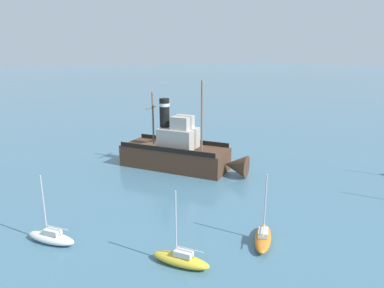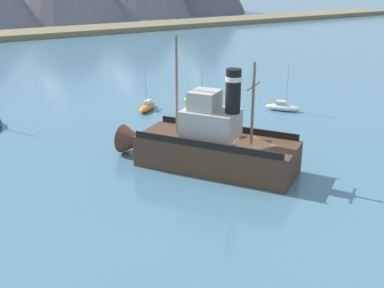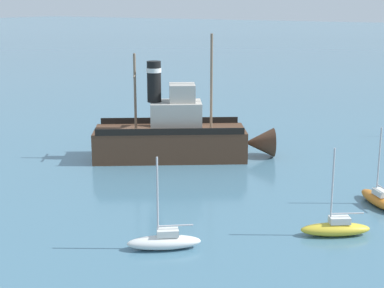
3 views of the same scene
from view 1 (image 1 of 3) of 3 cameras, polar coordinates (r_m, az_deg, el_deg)
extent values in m
plane|color=#477289|center=(40.37, -6.40, -3.39)|extent=(600.00, 600.00, 0.00)
cube|color=#4C3323|center=(38.87, -2.90, -2.19)|extent=(10.31, 12.43, 2.40)
cone|color=#4C3323|center=(36.30, 7.29, -3.56)|extent=(3.29, 3.30, 2.35)
cube|color=#B2ADA3|center=(38.03, -2.28, 1.03)|extent=(4.71, 4.99, 2.20)
cube|color=#B2ADA3|center=(37.42, -1.62, 3.62)|extent=(2.94, 2.88, 1.40)
cylinder|color=black|center=(38.25, -4.61, 5.20)|extent=(1.10, 1.10, 3.20)
cylinder|color=silver|center=(38.11, -4.64, 6.53)|extent=(1.16, 1.16, 0.35)
cylinder|color=#75604C|center=(36.33, 1.65, 4.64)|extent=(0.20, 0.20, 7.50)
cylinder|color=#75604C|center=(39.13, -6.52, 4.19)|extent=(0.20, 0.20, 6.00)
cylinder|color=#75604C|center=(38.90, -6.58, 6.10)|extent=(2.23, 1.54, 0.12)
cube|color=black|center=(40.33, -1.54, 0.61)|extent=(6.42, 9.56, 0.50)
cube|color=black|center=(36.63, -4.47, -0.94)|extent=(6.42, 9.56, 0.50)
ellipsoid|color=gold|center=(22.24, -1.90, -18.77)|extent=(3.05, 3.76, 0.70)
cube|color=silver|center=(21.87, -1.42, -17.73)|extent=(1.15, 1.27, 0.36)
cylinder|color=#B7B7BC|center=(21.09, -2.72, -13.04)|extent=(0.10, 0.10, 4.20)
cylinder|color=#B7B7BC|center=(21.53, -0.41, -17.14)|extent=(1.08, 1.53, 0.08)
ellipsoid|color=orange|center=(24.89, 11.75, -15.11)|extent=(3.51, 3.41, 0.70)
cube|color=silver|center=(24.45, 11.79, -14.26)|extent=(1.24, 1.22, 0.36)
cylinder|color=#B7B7BC|center=(24.03, 12.10, -9.69)|extent=(0.10, 0.10, 4.20)
cylinder|color=#B7B7BC|center=(23.92, 11.79, -13.95)|extent=(1.36, 1.30, 0.08)
ellipsoid|color=white|center=(26.27, -22.42, -14.28)|extent=(3.17, 3.69, 0.70)
cube|color=silver|center=(25.90, -22.21, -13.36)|extent=(1.17, 1.26, 0.36)
cylinder|color=#B7B7BC|center=(25.41, -23.48, -9.26)|extent=(0.10, 0.10, 4.20)
cylinder|color=#B7B7BC|center=(25.48, -21.61, -12.85)|extent=(1.15, 1.48, 0.08)
camera|label=2|loc=(71.01, -0.43, 16.46)|focal=45.00mm
camera|label=3|loc=(21.59, -101.71, -3.89)|focal=55.00mm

